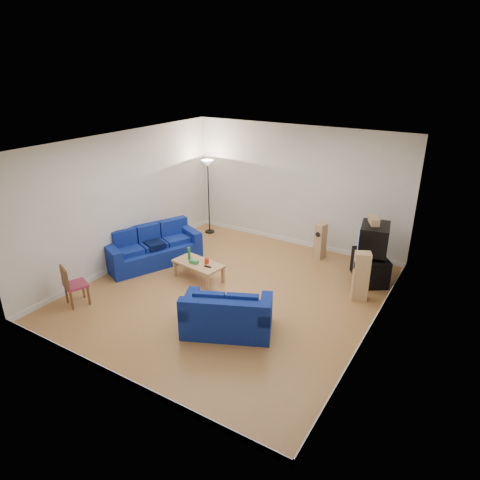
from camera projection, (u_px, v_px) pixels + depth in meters
The scene contains 16 objects.
room at pixel (230, 226), 8.69m from camera, with size 6.01×6.51×3.21m.
sofa_three_seat at pixel (152, 250), 10.60m from camera, with size 1.82×2.50×0.89m.
sofa_loveseat at pixel (227, 317), 7.84m from camera, with size 1.86×1.50×0.81m.
coffee_table at pixel (198, 265), 9.72m from camera, with size 1.24×0.74×0.42m.
bottle at pixel (189, 254), 9.80m from camera, with size 0.07×0.07×0.30m, color #197233.
tissue_box at pixel (194, 262), 9.65m from camera, with size 0.20×0.11×0.08m, color green.
red_canister at pixel (207, 261), 9.63m from camera, with size 0.10×0.10×0.14m, color red.
remote at pixel (208, 267), 9.49m from camera, with size 0.16×0.05×0.02m, color black.
tv_stand at pixel (370, 267), 9.73m from camera, with size 1.03×0.57×0.63m, color black.
av_receiver at pixel (374, 253), 9.60m from camera, with size 0.40×0.32×0.09m, color black.
television at pixel (374, 238), 9.42m from camera, with size 0.75×0.92×0.63m.
centre_speaker at pixel (374, 220), 9.36m from camera, with size 0.44×0.18×0.15m, color tan.
speaker_left at pixel (320, 241), 10.77m from camera, with size 0.26×0.31×0.92m.
speaker_right at pixel (361, 276), 8.85m from camera, with size 0.39×0.36×1.07m.
floor_lamp at pixel (208, 173), 11.91m from camera, with size 0.37×0.37×2.13m.
dining_chair at pixel (72, 284), 8.65m from camera, with size 0.55×0.55×0.88m.
Camera 1 is at (4.41, -6.83, 4.64)m, focal length 32.00 mm.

